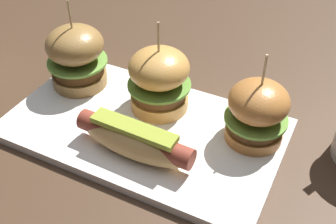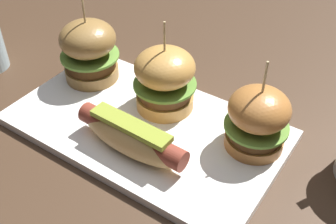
{
  "view_description": "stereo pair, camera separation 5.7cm",
  "coord_description": "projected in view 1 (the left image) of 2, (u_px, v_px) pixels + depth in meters",
  "views": [
    {
      "loc": [
        0.24,
        -0.4,
        0.42
      ],
      "look_at": [
        0.04,
        0.0,
        0.05
      ],
      "focal_mm": 44.86,
      "sensor_mm": 36.0,
      "label": 1
    },
    {
      "loc": [
        0.29,
        -0.37,
        0.42
      ],
      "look_at": [
        0.04,
        0.0,
        0.05
      ],
      "focal_mm": 44.86,
      "sensor_mm": 36.0,
      "label": 2
    }
  ],
  "objects": [
    {
      "name": "ground_plane",
      "position": [
        144.0,
        132.0,
        0.62
      ],
      "size": [
        3.0,
        3.0,
        0.0
      ],
      "primitive_type": "plane",
      "color": "#422D1E"
    },
    {
      "name": "platter_main",
      "position": [
        144.0,
        129.0,
        0.62
      ],
      "size": [
        0.4,
        0.23,
        0.01
      ],
      "primitive_type": "cube",
      "color": "white",
      "rests_on": "ground"
    },
    {
      "name": "hot_dog",
      "position": [
        135.0,
        140.0,
        0.55
      ],
      "size": [
        0.17,
        0.05,
        0.05
      ],
      "color": "tan",
      "rests_on": "platter_main"
    },
    {
      "name": "slider_left",
      "position": [
        77.0,
        56.0,
        0.66
      ],
      "size": [
        0.1,
        0.1,
        0.15
      ],
      "color": "olive",
      "rests_on": "platter_main"
    },
    {
      "name": "slider_center",
      "position": [
        157.0,
        79.0,
        0.62
      ],
      "size": [
        0.09,
        0.09,
        0.14
      ],
      "color": "#CA9146",
      "rests_on": "platter_main"
    },
    {
      "name": "slider_right",
      "position": [
        257.0,
        112.0,
        0.57
      ],
      "size": [
        0.09,
        0.09,
        0.14
      ],
      "color": "#B57236",
      "rests_on": "platter_main"
    }
  ]
}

